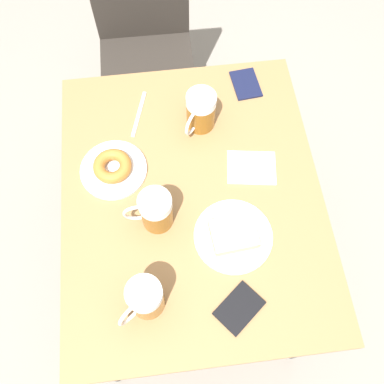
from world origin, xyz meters
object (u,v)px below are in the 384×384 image
(beer_mug_center, at_px, (145,299))
(fork, at_px, (139,114))
(chair, at_px, (143,29))
(plate_with_donut, at_px, (113,168))
(napkin_folded, at_px, (251,168))
(plate_with_cake, at_px, (233,235))
(passport_near_edge, at_px, (246,84))
(passport_far_edge, at_px, (239,308))
(beer_mug_left, at_px, (200,111))
(beer_mug_right, at_px, (155,211))

(beer_mug_center, xyz_separation_m, fork, (0.02, 0.63, -0.07))
(chair, relative_size, plate_with_donut, 4.60)
(beer_mug_center, bearing_deg, napkin_folded, 46.82)
(plate_with_cake, height_order, fork, plate_with_cake)
(passport_near_edge, relative_size, passport_far_edge, 0.88)
(plate_with_donut, relative_size, napkin_folded, 1.25)
(beer_mug_center, height_order, napkin_folded, beer_mug_center)
(beer_mug_left, height_order, passport_far_edge, beer_mug_left)
(beer_mug_center, bearing_deg, passport_far_edge, -9.82)
(napkin_folded, bearing_deg, beer_mug_left, 127.15)
(napkin_folded, bearing_deg, passport_far_edge, -104.64)
(fork, bearing_deg, beer_mug_right, -85.89)
(beer_mug_center, relative_size, passport_near_edge, 1.05)
(plate_with_cake, bearing_deg, beer_mug_left, 96.42)
(beer_mug_left, bearing_deg, passport_far_edge, -87.28)
(fork, bearing_deg, passport_far_edge, -71.25)
(beer_mug_right, bearing_deg, chair, 89.31)
(chair, bearing_deg, beer_mug_center, -92.24)
(napkin_folded, relative_size, passport_near_edge, 1.25)
(plate_with_cake, distance_m, beer_mug_left, 0.41)
(fork, bearing_deg, plate_with_cake, -62.33)
(plate_with_cake, relative_size, napkin_folded, 1.37)
(chair, distance_m, beer_mug_right, 0.94)
(plate_with_cake, distance_m, beer_mug_center, 0.32)
(plate_with_donut, distance_m, passport_far_edge, 0.57)
(beer_mug_left, relative_size, beer_mug_right, 0.98)
(chair, height_order, plate_with_donut, chair)
(plate_with_donut, bearing_deg, beer_mug_right, -56.53)
(fork, xyz_separation_m, passport_near_edge, (0.38, 0.08, 0.00))
(napkin_folded, bearing_deg, fork, 143.86)
(passport_near_edge, bearing_deg, beer_mug_center, -119.27)
(plate_with_donut, bearing_deg, plate_with_cake, -37.89)
(beer_mug_center, distance_m, passport_far_edge, 0.26)
(chair, xyz_separation_m, plate_with_donut, (-0.13, -0.73, 0.15))
(passport_near_edge, height_order, passport_far_edge, same)
(plate_with_cake, xyz_separation_m, passport_far_edge, (-0.02, -0.21, -0.01))
(passport_near_edge, bearing_deg, plate_with_donut, -148.96)
(napkin_folded, bearing_deg, plate_with_cake, -113.32)
(plate_with_donut, bearing_deg, beer_mug_left, 25.74)
(chair, bearing_deg, napkin_folded, -68.10)
(plate_with_cake, relative_size, beer_mug_center, 1.64)
(plate_with_donut, xyz_separation_m, beer_mug_right, (0.12, -0.18, 0.05))
(plate_with_cake, distance_m, passport_far_edge, 0.21)
(beer_mug_left, bearing_deg, beer_mug_center, -111.08)
(chair, xyz_separation_m, passport_near_edge, (0.34, -0.45, 0.14))
(fork, bearing_deg, napkin_folded, -36.14)
(beer_mug_right, xyz_separation_m, passport_far_edge, (0.20, -0.29, -0.07))
(plate_with_donut, distance_m, passport_near_edge, 0.55)
(plate_with_cake, relative_size, passport_near_edge, 1.72)
(passport_near_edge, bearing_deg, plate_with_cake, -103.74)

